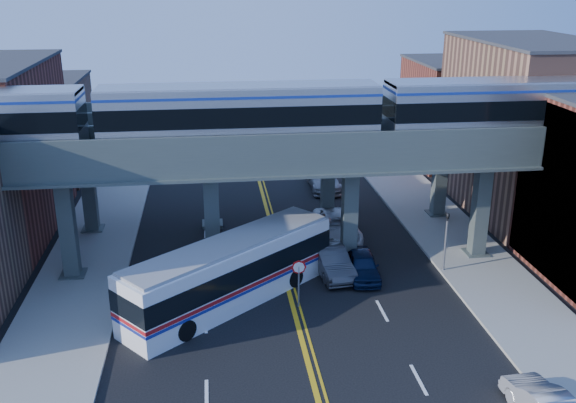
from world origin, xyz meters
name	(u,v)px	position (x,y,z in m)	size (l,w,h in m)	color
ground	(301,337)	(0.00, 0.00, 0.00)	(120.00, 120.00, 0.00)	black
sidewalk_west	(88,261)	(-11.50, 10.00, 0.08)	(5.00, 70.00, 0.16)	gray
sidewalk_east	(456,242)	(11.50, 10.00, 0.08)	(5.00, 70.00, 0.16)	gray
building_west_c	(36,129)	(-18.50, 29.00, 4.00)	(8.00, 10.00, 8.00)	brown
building_east_b	(526,128)	(18.50, 16.00, 6.00)	(8.00, 14.00, 12.00)	brown
building_east_c	(457,112)	(18.50, 29.00, 4.50)	(8.00, 10.00, 9.00)	brown
mural_panel	(559,203)	(14.55, 4.00, 4.75)	(0.10, 9.50, 9.50)	teal
elevated_viaduct_near	(282,161)	(0.00, 8.00, 6.47)	(52.00, 3.60, 7.40)	#45504D
elevated_viaduct_far	(269,132)	(0.00, 15.00, 6.47)	(52.00, 3.60, 7.40)	#45504D
transit_train	(240,113)	(-2.27, 8.00, 9.24)	(46.61, 2.92, 3.40)	black
stop_sign	(299,276)	(0.30, 3.00, 1.76)	(0.76, 0.09, 2.63)	slate
traffic_signal	(446,236)	(9.20, 6.00, 2.30)	(0.15, 0.18, 4.10)	slate
transit_bus	(231,273)	(-3.14, 3.99, 1.68)	(11.53, 10.26, 3.27)	white
car_lane_a	(363,265)	(4.41, 6.04, 0.72)	(1.70, 4.22, 1.44)	#0E1834
car_lane_b	(331,261)	(2.71, 6.67, 0.80)	(1.68, 4.83, 1.59)	#343336
car_lane_c	(337,227)	(4.05, 11.74, 0.82)	(2.73, 5.92, 1.65)	silver
car_lane_d	(323,179)	(5.00, 22.18, 0.81)	(2.28, 5.61, 1.63)	#9C9CA0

